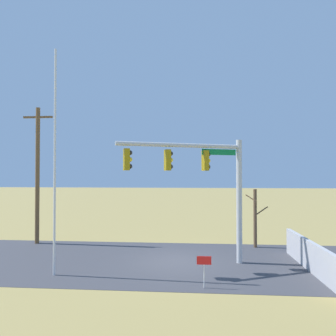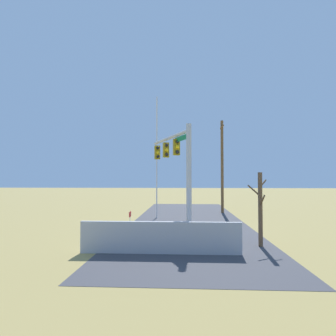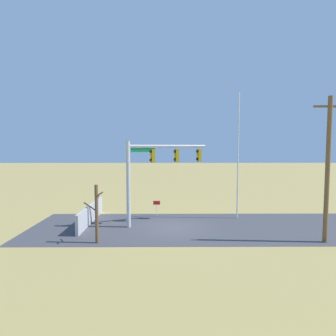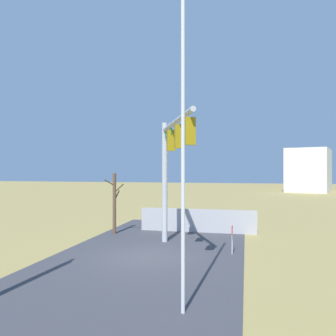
# 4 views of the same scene
# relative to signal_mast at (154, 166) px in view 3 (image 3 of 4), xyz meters

# --- Properties ---
(ground_plane) EXTENTS (160.00, 160.00, 0.00)m
(ground_plane) POSITION_rel_signal_mast_xyz_m (-1.39, 0.75, -4.31)
(ground_plane) COLOR #9E894C
(road_surface) EXTENTS (28.00, 8.00, 0.01)m
(road_surface) POSITION_rel_signal_mast_xyz_m (-5.39, 0.75, -4.30)
(road_surface) COLOR #3D3D42
(road_surface) RESTS_ON ground_plane
(sidewalk_corner) EXTENTS (6.00, 6.00, 0.01)m
(sidewalk_corner) POSITION_rel_signal_mast_xyz_m (2.74, 0.72, -4.30)
(sidewalk_corner) COLOR #B7B5AD
(sidewalk_corner) RESTS_ON ground_plane
(retaining_fence) EXTENTS (0.20, 6.82, 1.35)m
(retaining_fence) POSITION_rel_signal_mast_xyz_m (4.74, -0.54, -3.63)
(retaining_fence) COLOR #A8A8AD
(retaining_fence) RESTS_ON ground_plane
(signal_mast) EXTENTS (5.81, 2.56, 6.07)m
(signal_mast) POSITION_rel_signal_mast_xyz_m (0.00, 0.00, 0.00)
(signal_mast) COLOR #B2B5BA
(signal_mast) RESTS_ON ground_plane
(flagpole) EXTENTS (0.10, 0.10, 9.87)m
(flagpole) POSITION_rel_signal_mast_xyz_m (-6.54, -1.75, 0.63)
(flagpole) COLOR silver
(flagpole) RESTS_ON ground_plane
(utility_pole) EXTENTS (1.90, 0.26, 8.59)m
(utility_pole) POSITION_rel_signal_mast_xyz_m (-10.34, 4.01, 0.15)
(utility_pole) COLOR brown
(utility_pole) RESTS_ON ground_plane
(bare_tree) EXTENTS (1.27, 1.02, 3.47)m
(bare_tree) POSITION_rel_signal_mast_xyz_m (3.17, 4.03, -2.51)
(bare_tree) COLOR brown
(bare_tree) RESTS_ON ground_plane
(open_sign) EXTENTS (0.56, 0.04, 1.22)m
(open_sign) POSITION_rel_signal_mast_xyz_m (-0.13, -2.74, -3.40)
(open_sign) COLOR silver
(open_sign) RESTS_ON ground_plane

